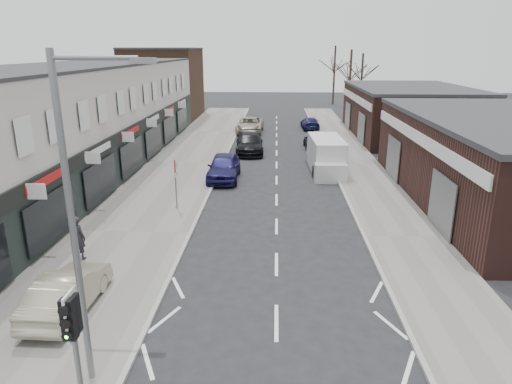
# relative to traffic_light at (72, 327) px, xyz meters

# --- Properties ---
(ground) EXTENTS (160.00, 160.00, 0.00)m
(ground) POSITION_rel_traffic_light_xyz_m (4.40, 2.02, -2.41)
(ground) COLOR black
(ground) RESTS_ON ground
(pavement_left) EXTENTS (5.50, 64.00, 0.12)m
(pavement_left) POSITION_rel_traffic_light_xyz_m (-2.35, 24.02, -2.35)
(pavement_left) COLOR slate
(pavement_left) RESTS_ON ground
(pavement_right) EXTENTS (3.50, 64.00, 0.12)m
(pavement_right) POSITION_rel_traffic_light_xyz_m (10.15, 24.02, -2.35)
(pavement_right) COLOR slate
(pavement_right) RESTS_ON ground
(shop_terrace_left) EXTENTS (8.00, 41.00, 7.10)m
(shop_terrace_left) POSITION_rel_traffic_light_xyz_m (-9.10, 21.52, 1.14)
(shop_terrace_left) COLOR beige
(shop_terrace_left) RESTS_ON ground
(brick_block_far) EXTENTS (8.00, 10.00, 8.00)m
(brick_block_far) POSITION_rel_traffic_light_xyz_m (-9.10, 47.02, 1.59)
(brick_block_far) COLOR #462D1E
(brick_block_far) RESTS_ON ground
(right_unit_near) EXTENTS (10.00, 18.00, 4.50)m
(right_unit_near) POSITION_rel_traffic_light_xyz_m (16.90, 16.02, -0.16)
(right_unit_near) COLOR #381E19
(right_unit_near) RESTS_ON ground
(right_unit_far) EXTENTS (10.00, 16.00, 4.50)m
(right_unit_far) POSITION_rel_traffic_light_xyz_m (16.90, 36.02, -0.16)
(right_unit_far) COLOR #381E19
(right_unit_far) RESTS_ON ground
(tree_far_a) EXTENTS (3.60, 3.60, 8.00)m
(tree_far_a) POSITION_rel_traffic_light_xyz_m (13.40, 50.02, -2.41)
(tree_far_a) COLOR #382D26
(tree_far_a) RESTS_ON ground
(tree_far_b) EXTENTS (3.60, 3.60, 7.50)m
(tree_far_b) POSITION_rel_traffic_light_xyz_m (15.90, 56.02, -2.41)
(tree_far_b) COLOR #382D26
(tree_far_b) RESTS_ON ground
(tree_far_c) EXTENTS (3.60, 3.60, 8.50)m
(tree_far_c) POSITION_rel_traffic_light_xyz_m (12.90, 62.02, -2.41)
(tree_far_c) COLOR #382D26
(tree_far_c) RESTS_ON ground
(traffic_light) EXTENTS (0.28, 0.60, 3.10)m
(traffic_light) POSITION_rel_traffic_light_xyz_m (0.00, 0.00, 0.00)
(traffic_light) COLOR slate
(traffic_light) RESTS_ON pavement_left
(street_lamp) EXTENTS (2.23, 0.22, 8.00)m
(street_lamp) POSITION_rel_traffic_light_xyz_m (-0.13, 1.22, 2.20)
(street_lamp) COLOR slate
(street_lamp) RESTS_ON pavement_left
(warning_sign) EXTENTS (0.12, 0.80, 2.70)m
(warning_sign) POSITION_rel_traffic_light_xyz_m (-0.76, 14.02, -0.21)
(warning_sign) COLOR slate
(warning_sign) RESTS_ON pavement_left
(white_van) EXTENTS (2.29, 5.94, 2.28)m
(white_van) POSITION_rel_traffic_light_xyz_m (7.80, 22.39, -1.34)
(white_van) COLOR silver
(white_van) RESTS_ON ground
(sedan_on_pavement) EXTENTS (1.49, 4.04, 1.32)m
(sedan_on_pavement) POSITION_rel_traffic_light_xyz_m (-2.21, 4.25, -1.63)
(sedan_on_pavement) COLOR #A09B80
(sedan_on_pavement) RESTS_ON pavement_left
(pedestrian) EXTENTS (0.75, 0.60, 1.78)m
(pedestrian) POSITION_rel_traffic_light_xyz_m (-3.40, 7.93, -1.40)
(pedestrian) COLOR black
(pedestrian) RESTS_ON pavement_left
(parked_car_left_a) EXTENTS (1.97, 4.84, 1.65)m
(parked_car_left_a) POSITION_rel_traffic_light_xyz_m (1.00, 20.10, -1.59)
(parked_car_left_a) COLOR #181645
(parked_car_left_a) RESTS_ON ground
(parked_car_left_b) EXTENTS (2.49, 5.48, 1.56)m
(parked_car_left_b) POSITION_rel_traffic_light_xyz_m (2.20, 28.02, -1.64)
(parked_car_left_b) COLOR black
(parked_car_left_b) RESTS_ON ground
(parked_car_left_c) EXTENTS (2.68, 5.52, 1.51)m
(parked_car_left_c) POSITION_rel_traffic_light_xyz_m (1.72, 37.27, -1.66)
(parked_car_left_c) COLOR #9E957E
(parked_car_left_c) RESTS_ON ground
(parked_car_right_a) EXTENTS (1.72, 4.36, 1.41)m
(parked_car_right_a) POSITION_rel_traffic_light_xyz_m (7.58, 24.77, -1.71)
(parked_car_right_a) COLOR silver
(parked_car_right_a) RESTS_ON ground
(parked_car_right_b) EXTENTS (1.68, 3.91, 1.32)m
(parked_car_right_b) POSITION_rel_traffic_light_xyz_m (7.55, 29.89, -1.76)
(parked_car_right_b) COLOR black
(parked_car_right_b) RESTS_ON ground
(parked_car_right_c) EXTENTS (1.89, 4.31, 1.23)m
(parked_car_right_c) POSITION_rel_traffic_light_xyz_m (7.90, 39.74, -1.80)
(parked_car_right_c) COLOR #13163C
(parked_car_right_c) RESTS_ON ground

